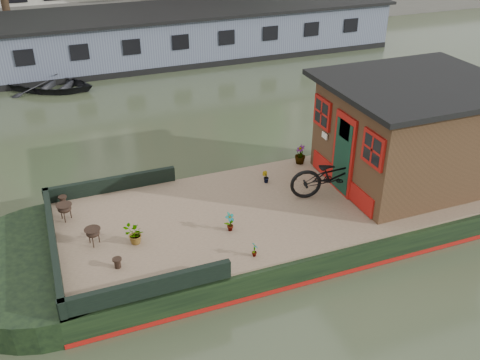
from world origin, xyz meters
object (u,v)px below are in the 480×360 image
object	(u,v)px
cabin	(411,131)
brazier_rear	(65,212)
potted_plant_a	(230,222)
dinghy	(52,81)
bicycle	(336,175)
brazier_front	(93,237)

from	to	relation	value
cabin	brazier_rear	size ratio (longest dim) A/B	10.65
potted_plant_a	brazier_rear	distance (m)	3.51
potted_plant_a	dinghy	size ratio (longest dim) A/B	0.13
cabin	bicycle	bearing A→B (deg)	-176.14
cabin	brazier_front	xyz separation A→B (m)	(-7.35, -0.04, -1.05)
dinghy	potted_plant_a	bearing A→B (deg)	-136.27
brazier_rear	potted_plant_a	bearing A→B (deg)	-27.92
cabin	potted_plant_a	bearing A→B (deg)	-173.00
dinghy	brazier_front	bearing A→B (deg)	-148.71
cabin	bicycle	size ratio (longest dim) A/B	1.93
brazier_rear	bicycle	bearing A→B (deg)	-11.69
bicycle	brazier_front	xyz separation A→B (m)	(-5.37, 0.09, -0.36)
cabin	dinghy	xyz separation A→B (m)	(-7.37, 11.50, -1.55)
bicycle	brazier_front	size ratio (longest dim) A/B	5.71
dinghy	bicycle	bearing A→B (deg)	-123.96
bicycle	brazier_rear	distance (m)	5.93
potted_plant_a	dinghy	xyz separation A→B (m)	(-2.68, 12.08, -0.53)
bicycle	potted_plant_a	distance (m)	2.76
brazier_front	brazier_rear	xyz separation A→B (m)	(-0.43, 1.11, 0.01)
potted_plant_a	brazier_rear	size ratio (longest dim) A/B	1.12
potted_plant_a	brazier_front	xyz separation A→B (m)	(-2.67, 0.53, -0.03)
brazier_front	brazier_rear	bearing A→B (deg)	111.31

